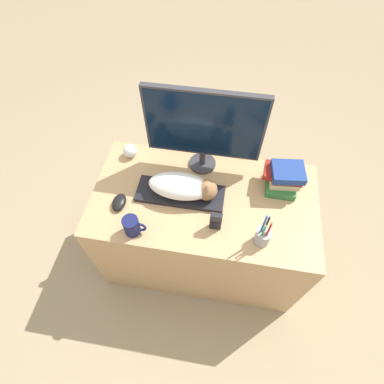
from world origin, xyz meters
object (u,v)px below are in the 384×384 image
(book_stack, at_px, (284,178))
(keyboard, at_px, (180,194))
(coffee_mug, at_px, (132,226))
(pen_cup, at_px, (263,236))
(baseball, at_px, (130,151))
(monitor, at_px, (204,127))
(cat, at_px, (185,187))
(phone, at_px, (216,221))
(computer_mouse, at_px, (119,202))

(book_stack, bearing_deg, keyboard, -164.52)
(book_stack, bearing_deg, coffee_mug, -151.11)
(pen_cup, distance_m, baseball, 0.88)
(monitor, relative_size, book_stack, 2.80)
(monitor, bearing_deg, baseball, 179.66)
(keyboard, xyz_separation_m, cat, (0.03, 0.00, 0.07))
(pen_cup, xyz_separation_m, phone, (-0.23, 0.04, 0.00))
(keyboard, height_order, coffee_mug, coffee_mug)
(keyboard, height_order, baseball, baseball)
(baseball, bearing_deg, cat, -32.05)
(pen_cup, distance_m, book_stack, 0.36)
(book_stack, bearing_deg, baseball, 174.53)
(cat, height_order, baseball, cat)
(cat, bearing_deg, monitor, 75.68)
(coffee_mug, bearing_deg, keyboard, 52.93)
(keyboard, relative_size, phone, 3.91)
(pen_cup, bearing_deg, computer_mouse, 172.84)
(keyboard, bearing_deg, book_stack, 15.48)
(computer_mouse, distance_m, baseball, 0.34)
(monitor, xyz_separation_m, phone, (0.12, -0.39, -0.23))
(book_stack, bearing_deg, cat, -163.72)
(monitor, height_order, computer_mouse, monitor)
(monitor, distance_m, computer_mouse, 0.58)
(keyboard, relative_size, pen_cup, 2.04)
(keyboard, height_order, cat, cat)
(keyboard, relative_size, book_stack, 2.18)
(baseball, xyz_separation_m, book_stack, (0.86, -0.08, 0.04))
(pen_cup, bearing_deg, coffee_mug, -175.76)
(monitor, relative_size, baseball, 7.70)
(book_stack, bearing_deg, pen_cup, -105.24)
(monitor, height_order, pen_cup, monitor)
(cat, xyz_separation_m, pen_cup, (0.40, -0.20, -0.03))
(coffee_mug, relative_size, book_stack, 0.54)
(phone, bearing_deg, pen_cup, -10.05)
(monitor, bearing_deg, keyboard, -110.57)
(computer_mouse, xyz_separation_m, baseball, (-0.04, 0.34, 0.02))
(cat, height_order, coffee_mug, cat)
(keyboard, height_order, computer_mouse, computer_mouse)
(keyboard, distance_m, phone, 0.26)
(pen_cup, height_order, baseball, pen_cup)
(cat, relative_size, book_stack, 1.68)
(baseball, distance_m, phone, 0.67)
(monitor, bearing_deg, phone, -72.84)
(coffee_mug, bearing_deg, phone, 12.38)
(computer_mouse, bearing_deg, coffee_mug, -50.26)
(keyboard, xyz_separation_m, baseball, (-0.34, 0.23, 0.03))
(pen_cup, bearing_deg, baseball, 150.75)
(keyboard, bearing_deg, pen_cup, -25.12)
(cat, distance_m, pen_cup, 0.45)
(coffee_mug, xyz_separation_m, pen_cup, (0.62, 0.05, 0.00))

